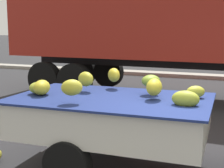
# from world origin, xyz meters

# --- Properties ---
(semi_trailer) EXTENTS (12.06, 2.87, 3.95)m
(semi_trailer) POSITION_xyz_m (-0.78, 5.43, 2.54)
(semi_trailer) COLOR maroon
(semi_trailer) RESTS_ON ground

